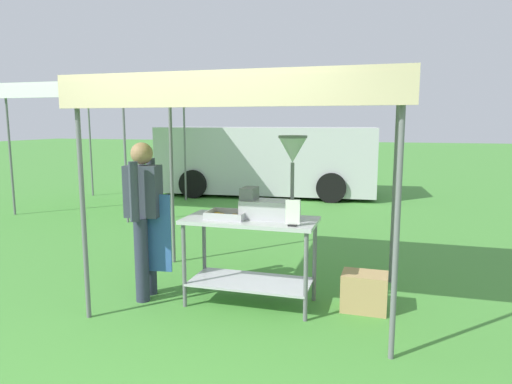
{
  "coord_description": "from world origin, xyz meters",
  "views": [
    {
      "loc": [
        1.54,
        -3.31,
        1.8
      ],
      "look_at": [
        0.28,
        1.08,
        1.11
      ],
      "focal_mm": 32.01,
      "sensor_mm": 36.0,
      "label": 1
    }
  ],
  "objects_px": {
    "stall_canopy": "(253,90)",
    "van_silver": "(268,160)",
    "donut_tray": "(228,216)",
    "vendor": "(145,212)",
    "donut_cart": "(250,243)",
    "neighbour_tent": "(101,91)",
    "menu_sign": "(293,215)",
    "donut_fryer": "(276,187)",
    "supply_crate": "(364,292)"
  },
  "relations": [
    {
      "from": "donut_fryer",
      "to": "stall_canopy",
      "type": "bearing_deg",
      "value": 169.79
    },
    {
      "from": "donut_fryer",
      "to": "van_silver",
      "type": "bearing_deg",
      "value": 105.28
    },
    {
      "from": "donut_fryer",
      "to": "supply_crate",
      "type": "xyz_separation_m",
      "value": [
        0.86,
        0.09,
        -1.0
      ]
    },
    {
      "from": "supply_crate",
      "to": "neighbour_tent",
      "type": "bearing_deg",
      "value": 144.2
    },
    {
      "from": "stall_canopy",
      "to": "van_silver",
      "type": "bearing_deg",
      "value": 103.45
    },
    {
      "from": "stall_canopy",
      "to": "van_silver",
      "type": "distance_m",
      "value": 7.16
    },
    {
      "from": "stall_canopy",
      "to": "donut_tray",
      "type": "xyz_separation_m",
      "value": [
        -0.22,
        -0.14,
        -1.22
      ]
    },
    {
      "from": "donut_tray",
      "to": "van_silver",
      "type": "distance_m",
      "value": 7.14
    },
    {
      "from": "donut_fryer",
      "to": "van_silver",
      "type": "xyz_separation_m",
      "value": [
        -1.89,
        6.91,
        -0.31
      ]
    },
    {
      "from": "van_silver",
      "to": "donut_cart",
      "type": "bearing_deg",
      "value": -76.73
    },
    {
      "from": "vendor",
      "to": "van_silver",
      "type": "bearing_deg",
      "value": 94.5
    },
    {
      "from": "stall_canopy",
      "to": "neighbour_tent",
      "type": "xyz_separation_m",
      "value": [
        -4.52,
        4.11,
        0.34
      ]
    },
    {
      "from": "stall_canopy",
      "to": "donut_cart",
      "type": "distance_m",
      "value": 1.49
    },
    {
      "from": "donut_tray",
      "to": "menu_sign",
      "type": "height_order",
      "value": "menu_sign"
    },
    {
      "from": "stall_canopy",
      "to": "van_silver",
      "type": "relative_size",
      "value": 0.53
    },
    {
      "from": "donut_fryer",
      "to": "neighbour_tent",
      "type": "relative_size",
      "value": 0.3
    },
    {
      "from": "donut_fryer",
      "to": "vendor",
      "type": "xyz_separation_m",
      "value": [
        -1.33,
        -0.19,
        -0.28
      ]
    },
    {
      "from": "donut_fryer",
      "to": "menu_sign",
      "type": "height_order",
      "value": "donut_fryer"
    },
    {
      "from": "stall_canopy",
      "to": "donut_fryer",
      "type": "height_order",
      "value": "stall_canopy"
    },
    {
      "from": "supply_crate",
      "to": "van_silver",
      "type": "distance_m",
      "value": 7.38
    },
    {
      "from": "van_silver",
      "to": "menu_sign",
      "type": "bearing_deg",
      "value": -73.64
    },
    {
      "from": "stall_canopy",
      "to": "menu_sign",
      "type": "relative_size",
      "value": 12.12
    },
    {
      "from": "menu_sign",
      "to": "vendor",
      "type": "relative_size",
      "value": 0.15
    },
    {
      "from": "van_silver",
      "to": "neighbour_tent",
      "type": "relative_size",
      "value": 1.99
    },
    {
      "from": "stall_canopy",
      "to": "supply_crate",
      "type": "xyz_separation_m",
      "value": [
        1.11,
        0.05,
        -1.93
      ]
    },
    {
      "from": "vendor",
      "to": "neighbour_tent",
      "type": "height_order",
      "value": "neighbour_tent"
    },
    {
      "from": "stall_canopy",
      "to": "vendor",
      "type": "height_order",
      "value": "stall_canopy"
    },
    {
      "from": "vendor",
      "to": "supply_crate",
      "type": "xyz_separation_m",
      "value": [
        2.19,
        0.29,
        -0.72
      ]
    },
    {
      "from": "vendor",
      "to": "neighbour_tent",
      "type": "relative_size",
      "value": 0.59
    },
    {
      "from": "menu_sign",
      "to": "stall_canopy",
      "type": "bearing_deg",
      "value": 146.41
    },
    {
      "from": "donut_cart",
      "to": "menu_sign",
      "type": "relative_size",
      "value": 5.41
    },
    {
      "from": "donut_tray",
      "to": "neighbour_tent",
      "type": "bearing_deg",
      "value": 135.37
    },
    {
      "from": "menu_sign",
      "to": "van_silver",
      "type": "xyz_separation_m",
      "value": [
        -2.1,
        7.17,
        -0.1
      ]
    },
    {
      "from": "vendor",
      "to": "van_silver",
      "type": "distance_m",
      "value": 7.12
    },
    {
      "from": "vendor",
      "to": "stall_canopy",
      "type": "bearing_deg",
      "value": 12.39
    },
    {
      "from": "vendor",
      "to": "neighbour_tent",
      "type": "xyz_separation_m",
      "value": [
        -3.44,
        4.35,
        1.55
      ]
    },
    {
      "from": "van_silver",
      "to": "supply_crate",
      "type": "bearing_deg",
      "value": -68.03
    },
    {
      "from": "donut_cart",
      "to": "vendor",
      "type": "bearing_deg",
      "value": -172.69
    },
    {
      "from": "donut_tray",
      "to": "donut_fryer",
      "type": "bearing_deg",
      "value": 11.66
    },
    {
      "from": "neighbour_tent",
      "to": "donut_cart",
      "type": "bearing_deg",
      "value": -42.94
    },
    {
      "from": "donut_tray",
      "to": "vendor",
      "type": "height_order",
      "value": "vendor"
    },
    {
      "from": "donut_cart",
      "to": "vendor",
      "type": "xyz_separation_m",
      "value": [
        -1.08,
        -0.14,
        0.28
      ]
    },
    {
      "from": "donut_fryer",
      "to": "vendor",
      "type": "distance_m",
      "value": 1.37
    },
    {
      "from": "donut_tray",
      "to": "vendor",
      "type": "xyz_separation_m",
      "value": [
        -0.86,
        -0.1,
        0.01
      ]
    },
    {
      "from": "donut_cart",
      "to": "neighbour_tent",
      "type": "relative_size",
      "value": 0.48
    },
    {
      "from": "van_silver",
      "to": "donut_tray",
      "type": "bearing_deg",
      "value": -78.51
    },
    {
      "from": "stall_canopy",
      "to": "donut_tray",
      "type": "relative_size",
      "value": 7.51
    },
    {
      "from": "stall_canopy",
      "to": "donut_tray",
      "type": "distance_m",
      "value": 1.25
    },
    {
      "from": "supply_crate",
      "to": "neighbour_tent",
      "type": "relative_size",
      "value": 0.16
    },
    {
      "from": "supply_crate",
      "to": "van_silver",
      "type": "xyz_separation_m",
      "value": [
        -2.75,
        6.81,
        0.69
      ]
    }
  ]
}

